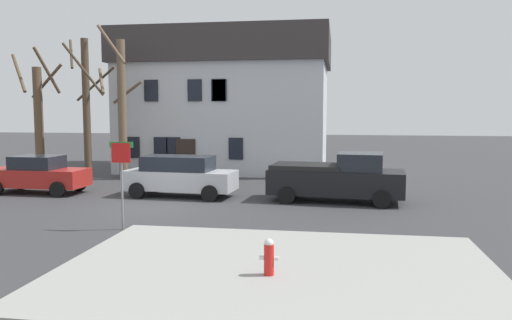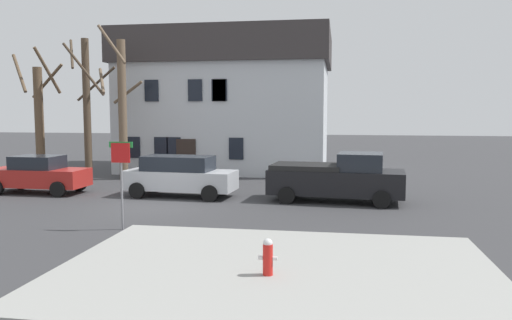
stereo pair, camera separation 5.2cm
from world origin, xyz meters
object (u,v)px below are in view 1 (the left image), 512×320
Objects in this scene: car_red_sedan at (38,174)px; bicycle_leaning at (149,173)px; tree_bare_far at (121,106)px; fire_hydrant at (269,256)px; building_main at (228,101)px; tree_bare_near at (39,117)px; tree_bare_mid at (86,106)px; car_silver_wagon at (180,176)px; pickup_truck_black at (337,178)px; street_sign_pole at (121,168)px.

bicycle_leaning is (3.24, 5.01, -0.47)m from car_red_sedan.
fire_hydrant is at bearing -56.15° from tree_bare_far.
building_main is 7.66m from bicycle_leaning.
tree_bare_far is at bearing 11.73° from tree_bare_near.
tree_bare_mid reaches higher than car_silver_wagon.
pickup_truck_black is (6.85, -10.80, -3.32)m from building_main.
pickup_truck_black is (6.66, -0.11, 0.05)m from car_silver_wagon.
pickup_truck_black reaches higher than car_red_sedan.
street_sign_pole is (0.31, -16.79, -2.37)m from building_main.
car_silver_wagon reaches higher than fire_hydrant.
pickup_truck_black is at bearing -23.27° from tree_bare_far.
car_red_sedan is (-6.35, -10.81, -3.45)m from building_main.
car_silver_wagon is (6.55, 0.12, 0.07)m from car_red_sedan.
tree_bare_mid is 1.34× the size of pickup_truck_black.
tree_bare_far is at bearing -175.54° from bicycle_leaning.
pickup_truck_black is 11.16m from bicycle_leaning.
building_main is 7.21× the size of bicycle_leaning.
fire_hydrant is 0.46× the size of bicycle_leaning.
car_red_sedan is 0.79× the size of pickup_truck_black.
street_sign_pole is 1.56× the size of bicycle_leaning.
building_main reaches higher than tree_bare_mid.
tree_bare_near is 1.24× the size of pickup_truck_black.
car_red_sedan is 5.99m from bicycle_leaning.
tree_bare_far is 7.35m from car_silver_wagon.
tree_bare_near is 16.29m from pickup_truck_black.
building_main is at bearing 61.76° from bicycle_leaning.
building_main is 2.88× the size of car_red_sedan.
car_red_sedan is at bearing 138.07° from street_sign_pole.
street_sign_pole is (0.12, -6.11, 1.00)m from car_silver_wagon.
car_red_sedan reaches higher than fire_hydrant.
bicycle_leaning is (1.41, 0.11, -3.54)m from tree_bare_far.
tree_bare_near is 8.54× the size of fire_hydrant.
car_red_sedan is at bearing -179.95° from pickup_truck_black.
bicycle_leaning is at bearing 4.46° from tree_bare_far.
car_red_sedan is 9.02m from street_sign_pole.
tree_bare_near is at bearing -173.45° from tree_bare_mid.
car_silver_wagon is at bearing 1.06° from car_red_sedan.
street_sign_pole is at bearing -88.94° from building_main.
tree_bare_far is (1.67, 0.58, -0.04)m from tree_bare_mid.
fire_hydrant is at bearing -98.27° from pickup_truck_black.
tree_bare_mid reaches higher than bicycle_leaning.
tree_bare_mid is (-6.19, -6.49, -0.35)m from building_main.
bicycle_leaning is at bearing -118.24° from building_main.
tree_bare_mid is 4.23× the size of bicycle_leaning.
fire_hydrant is 6.58m from street_sign_pole.
tree_bare_far reaches higher than car_red_sedan.
tree_bare_far is at bearing 69.50° from car_red_sedan.
building_main is 7.45m from tree_bare_far.
tree_bare_near is 2.52× the size of street_sign_pole.
bicycle_leaning is at bearing 57.12° from car_red_sedan.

